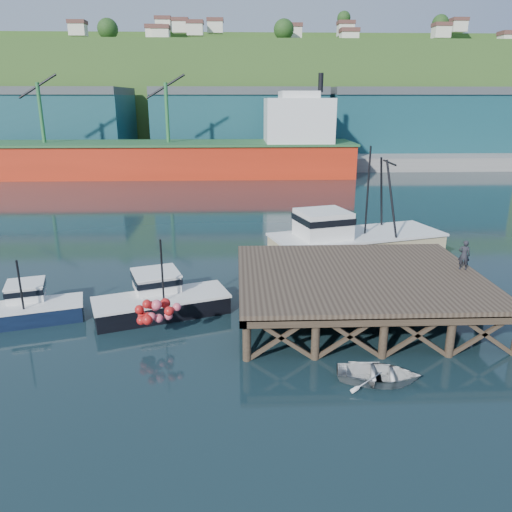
{
  "coord_description": "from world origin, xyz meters",
  "views": [
    {
      "loc": [
        -0.53,
        -23.26,
        10.44
      ],
      "look_at": [
        0.43,
        2.0,
        2.44
      ],
      "focal_mm": 35.0,
      "sensor_mm": 36.0,
      "label": 1
    }
  ],
  "objects_px": {
    "boat_black": "(160,298)",
    "dinghy": "(378,374)",
    "trawler": "(353,239)",
    "dockworker": "(464,255)",
    "boat_navy": "(26,307)"
  },
  "relations": [
    {
      "from": "boat_navy",
      "to": "dockworker",
      "type": "relative_size",
      "value": 3.67
    },
    {
      "from": "boat_navy",
      "to": "dinghy",
      "type": "relative_size",
      "value": 1.78
    },
    {
      "from": "boat_black",
      "to": "dinghy",
      "type": "bearing_deg",
      "value": -56.16
    },
    {
      "from": "boat_navy",
      "to": "trawler",
      "type": "bearing_deg",
      "value": 9.13
    },
    {
      "from": "boat_black",
      "to": "trawler",
      "type": "relative_size",
      "value": 0.59
    },
    {
      "from": "trawler",
      "to": "dockworker",
      "type": "distance_m",
      "value": 8.85
    },
    {
      "from": "trawler",
      "to": "dinghy",
      "type": "relative_size",
      "value": 3.8
    },
    {
      "from": "boat_navy",
      "to": "dockworker",
      "type": "distance_m",
      "value": 21.98
    },
    {
      "from": "boat_navy",
      "to": "dinghy",
      "type": "height_order",
      "value": "boat_navy"
    },
    {
      "from": "boat_navy",
      "to": "boat_black",
      "type": "bearing_deg",
      "value": -10.37
    },
    {
      "from": "trawler",
      "to": "dinghy",
      "type": "height_order",
      "value": "trawler"
    },
    {
      "from": "boat_navy",
      "to": "trawler",
      "type": "distance_m",
      "value": 19.97
    },
    {
      "from": "boat_black",
      "to": "trawler",
      "type": "height_order",
      "value": "trawler"
    },
    {
      "from": "trawler",
      "to": "dinghy",
      "type": "xyz_separation_m",
      "value": [
        -2.28,
        -14.78,
        -1.24
      ]
    },
    {
      "from": "boat_black",
      "to": "trawler",
      "type": "xyz_separation_m",
      "value": [
        11.59,
        7.85,
        0.81
      ]
    }
  ]
}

